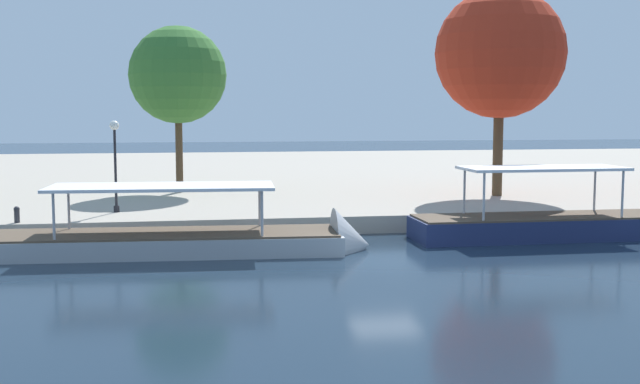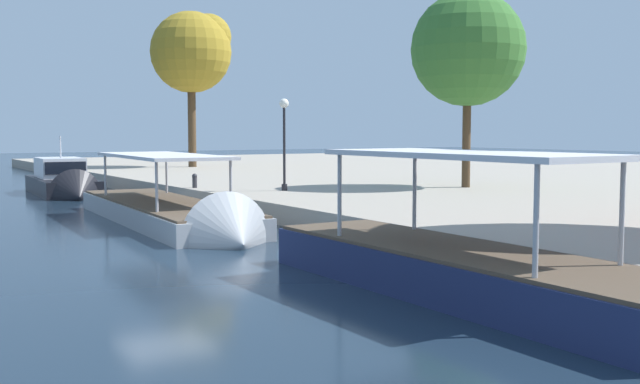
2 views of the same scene
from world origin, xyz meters
name	(u,v)px [view 2 (image 2 of 2)]	position (x,y,z in m)	size (l,w,h in m)	color
ground_plane	(165,258)	(0.00, 0.00, 0.00)	(220.00, 220.00, 0.00)	#192838
motor_yacht_0	(64,187)	(-22.91, 2.67, 0.46)	(9.11, 3.36, 4.43)	black
tour_boat_1	(173,217)	(-6.75, 2.84, 0.31)	(15.02, 4.10, 3.95)	#9EA3A8
tour_boat_2	(497,283)	(8.87, 3.78, 0.43)	(12.32, 2.91, 4.09)	navy
mooring_bollard_1	(195,180)	(-14.16, 6.77, 1.16)	(0.25, 0.25, 0.70)	#2D2D33
lamp_post	(284,130)	(-10.35, 9.61, 3.57)	(0.44, 0.44, 4.22)	black
tree_2	(193,51)	(-34.56, 15.22, 9.66)	(6.18, 6.20, 11.85)	#4C3823
tree_3	(472,52)	(-7.56, 18.53, 7.34)	(5.52, 5.68, 9.45)	#4C3823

